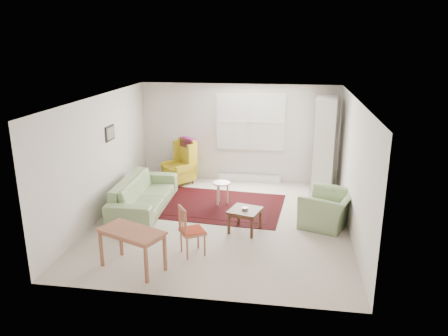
# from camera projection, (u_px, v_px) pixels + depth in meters

# --- Properties ---
(room) EXTENTS (5.04, 5.54, 2.51)m
(room) POSITION_uv_depth(u_px,v_px,m) (224.00, 159.00, 8.72)
(room) COLOR #C1B2A4
(room) RESTS_ON ground
(rug) EXTENTS (3.31, 2.27, 0.03)m
(rug) POSITION_uv_depth(u_px,v_px,m) (210.00, 204.00, 9.74)
(rug) COLOR black
(rug) RESTS_ON ground
(sofa) EXTENTS (1.00, 2.40, 0.96)m
(sofa) POSITION_uv_depth(u_px,v_px,m) (144.00, 188.00, 9.40)
(sofa) COLOR #809B67
(sofa) RESTS_ON ground
(armchair) EXTENTS (1.24, 1.31, 0.82)m
(armchair) POSITION_uv_depth(u_px,v_px,m) (328.00, 206.00, 8.61)
(armchair) COLOR #809B67
(armchair) RESTS_ON ground
(wingback_chair) EXTENTS (0.95, 0.96, 1.15)m
(wingback_chair) POSITION_uv_depth(u_px,v_px,m) (179.00, 162.00, 11.05)
(wingback_chair) COLOR #B49A1B
(wingback_chair) RESTS_ON ground
(coffee_table) EXTENTS (0.68, 0.68, 0.45)m
(coffee_table) POSITION_uv_depth(u_px,v_px,m) (245.00, 220.00, 8.37)
(coffee_table) COLOR #442515
(coffee_table) RESTS_ON ground
(stool) EXTENTS (0.41, 0.41, 0.52)m
(stool) POSITION_uv_depth(u_px,v_px,m) (221.00, 193.00, 9.75)
(stool) COLOR white
(stool) RESTS_ON ground
(cabinet) EXTENTS (0.57, 0.96, 2.29)m
(cabinet) POSITION_uv_depth(u_px,v_px,m) (324.00, 147.00, 10.22)
(cabinet) COLOR white
(cabinet) RESTS_ON ground
(desk) EXTENTS (1.18, 0.90, 0.67)m
(desk) POSITION_uv_depth(u_px,v_px,m) (133.00, 249.00, 6.99)
(desk) COLOR #A15D41
(desk) RESTS_ON ground
(desk_chair) EXTENTS (0.54, 0.54, 0.88)m
(desk_chair) POSITION_uv_depth(u_px,v_px,m) (193.00, 230.00, 7.43)
(desk_chair) COLOR #A15D41
(desk_chair) RESTS_ON ground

